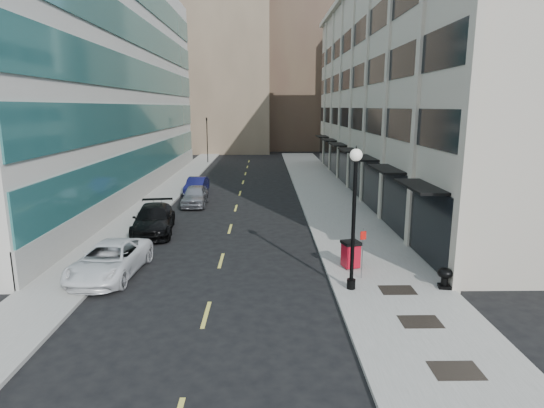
{
  "coord_description": "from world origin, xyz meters",
  "views": [
    {
      "loc": [
        2.17,
        -13.54,
        7.49
      ],
      "look_at": [
        2.57,
        10.0,
        2.45
      ],
      "focal_mm": 30.0,
      "sensor_mm": 36.0,
      "label": 1
    }
  ],
  "objects_px": {
    "car_blue_sedan": "(197,186)",
    "car_white_van": "(110,260)",
    "sign_post": "(363,246)",
    "car_black_pickup": "(154,219)",
    "car_silver_sedan": "(195,196)",
    "trash_bin": "(351,253)",
    "urn_planter": "(445,276)",
    "traffic_signal": "(207,120)",
    "lamppost": "(354,207)"
  },
  "relations": [
    {
      "from": "car_silver_sedan",
      "to": "trash_bin",
      "type": "bearing_deg",
      "value": -58.65
    },
    {
      "from": "car_silver_sedan",
      "to": "car_blue_sedan",
      "type": "xyz_separation_m",
      "value": [
        -0.58,
        4.81,
        -0.06
      ]
    },
    {
      "from": "car_black_pickup",
      "to": "car_blue_sedan",
      "type": "relative_size",
      "value": 1.31
    },
    {
      "from": "traffic_signal",
      "to": "trash_bin",
      "type": "bearing_deg",
      "value": -74.29
    },
    {
      "from": "car_black_pickup",
      "to": "urn_planter",
      "type": "relative_size",
      "value": 6.56
    },
    {
      "from": "car_black_pickup",
      "to": "urn_planter",
      "type": "bearing_deg",
      "value": -40.53
    },
    {
      "from": "car_black_pickup",
      "to": "traffic_signal",
      "type": "bearing_deg",
      "value": 84.15
    },
    {
      "from": "trash_bin",
      "to": "car_blue_sedan",
      "type": "bearing_deg",
      "value": 101.49
    },
    {
      "from": "trash_bin",
      "to": "lamppost",
      "type": "relative_size",
      "value": 0.21
    },
    {
      "from": "traffic_signal",
      "to": "car_silver_sedan",
      "type": "relative_size",
      "value": 1.53
    },
    {
      "from": "car_white_van",
      "to": "car_black_pickup",
      "type": "distance_m",
      "value": 7.22
    },
    {
      "from": "car_blue_sedan",
      "to": "urn_planter",
      "type": "xyz_separation_m",
      "value": [
        13.38,
        -21.81,
        -0.04
      ]
    },
    {
      "from": "traffic_signal",
      "to": "car_white_van",
      "type": "distance_m",
      "value": 42.3
    },
    {
      "from": "car_silver_sedan",
      "to": "car_blue_sedan",
      "type": "height_order",
      "value": "car_silver_sedan"
    },
    {
      "from": "car_silver_sedan",
      "to": "urn_planter",
      "type": "bearing_deg",
      "value": -54.55
    },
    {
      "from": "lamppost",
      "to": "sign_post",
      "type": "distance_m",
      "value": 2.38
    },
    {
      "from": "car_blue_sedan",
      "to": "car_white_van",
      "type": "bearing_deg",
      "value": -89.93
    },
    {
      "from": "car_silver_sedan",
      "to": "car_blue_sedan",
      "type": "bearing_deg",
      "value": 95.34
    },
    {
      "from": "traffic_signal",
      "to": "sign_post",
      "type": "distance_m",
      "value": 44.67
    },
    {
      "from": "car_white_van",
      "to": "urn_planter",
      "type": "xyz_separation_m",
      "value": [
        14.4,
        -2.0,
        -0.07
      ]
    },
    {
      "from": "car_black_pickup",
      "to": "urn_planter",
      "type": "distance_m",
      "value": 16.88
    },
    {
      "from": "car_black_pickup",
      "to": "urn_planter",
      "type": "xyz_separation_m",
      "value": [
        14.14,
        -9.22,
        -0.15
      ]
    },
    {
      "from": "trash_bin",
      "to": "lamppost",
      "type": "distance_m",
      "value": 3.77
    },
    {
      "from": "car_black_pickup",
      "to": "car_silver_sedan",
      "type": "relative_size",
      "value": 1.25
    },
    {
      "from": "car_silver_sedan",
      "to": "sign_post",
      "type": "bearing_deg",
      "value": -60.35
    },
    {
      "from": "car_white_van",
      "to": "trash_bin",
      "type": "bearing_deg",
      "value": 6.81
    },
    {
      "from": "car_white_van",
      "to": "car_black_pickup",
      "type": "relative_size",
      "value": 0.95
    },
    {
      "from": "car_black_pickup",
      "to": "car_white_van",
      "type": "bearing_deg",
      "value": -99.51
    },
    {
      "from": "car_white_van",
      "to": "sign_post",
      "type": "xyz_separation_m",
      "value": [
        11.2,
        -0.86,
        0.88
      ]
    },
    {
      "from": "traffic_signal",
      "to": "sign_post",
      "type": "bearing_deg",
      "value": -74.48
    },
    {
      "from": "lamppost",
      "to": "urn_planter",
      "type": "height_order",
      "value": "lamppost"
    },
    {
      "from": "traffic_signal",
      "to": "car_blue_sedan",
      "type": "height_order",
      "value": "traffic_signal"
    },
    {
      "from": "car_blue_sedan",
      "to": "lamppost",
      "type": "xyz_separation_m",
      "value": [
        9.51,
        -21.81,
        2.89
      ]
    },
    {
      "from": "car_blue_sedan",
      "to": "lamppost",
      "type": "relative_size",
      "value": 0.74
    },
    {
      "from": "traffic_signal",
      "to": "car_silver_sedan",
      "type": "distance_m",
      "value": 27.54
    },
    {
      "from": "trash_bin",
      "to": "urn_planter",
      "type": "height_order",
      "value": "trash_bin"
    },
    {
      "from": "car_black_pickup",
      "to": "trash_bin",
      "type": "distance_m",
      "value": 12.63
    },
    {
      "from": "car_black_pickup",
      "to": "trash_bin",
      "type": "height_order",
      "value": "car_black_pickup"
    },
    {
      "from": "traffic_signal",
      "to": "car_black_pickup",
      "type": "bearing_deg",
      "value": -88.42
    },
    {
      "from": "urn_planter",
      "to": "sign_post",
      "type": "bearing_deg",
      "value": 160.41
    },
    {
      "from": "sign_post",
      "to": "car_black_pickup",
      "type": "bearing_deg",
      "value": 127.37
    },
    {
      "from": "car_white_van",
      "to": "lamppost",
      "type": "relative_size",
      "value": 0.92
    },
    {
      "from": "car_silver_sedan",
      "to": "trash_bin",
      "type": "distance_m",
      "value": 17.25
    },
    {
      "from": "car_silver_sedan",
      "to": "sign_post",
      "type": "xyz_separation_m",
      "value": [
        9.6,
        -15.86,
        0.85
      ]
    },
    {
      "from": "car_silver_sedan",
      "to": "sign_post",
      "type": "height_order",
      "value": "sign_post"
    },
    {
      "from": "car_blue_sedan",
      "to": "trash_bin",
      "type": "distance_m",
      "value": 21.71
    },
    {
      "from": "traffic_signal",
      "to": "car_silver_sedan",
      "type": "xyz_separation_m",
      "value": [
        2.3,
        -27.0,
        -4.94
      ]
    },
    {
      "from": "car_blue_sedan",
      "to": "sign_post",
      "type": "xyz_separation_m",
      "value": [
        10.18,
        -20.67,
        0.91
      ]
    },
    {
      "from": "car_black_pickup",
      "to": "car_blue_sedan",
      "type": "distance_m",
      "value": 12.62
    },
    {
      "from": "car_blue_sedan",
      "to": "car_black_pickup",
      "type": "bearing_deg",
      "value": -90.43
    }
  ]
}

